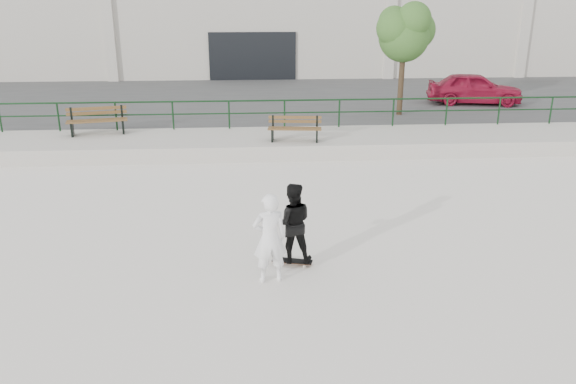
{
  "coord_description": "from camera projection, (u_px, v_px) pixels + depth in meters",
  "views": [
    {
      "loc": [
        -0.29,
        -9.29,
        4.9
      ],
      "look_at": [
        0.5,
        2.0,
        1.03
      ],
      "focal_mm": 35.0,
      "sensor_mm": 36.0,
      "label": 1
    }
  ],
  "objects": [
    {
      "name": "commercial_building",
      "position": [
        250.0,
        5.0,
        39.08
      ],
      "size": [
        44.2,
        16.33,
        8.0
      ],
      "color": "beige",
      "rests_on": "ground"
    },
    {
      "name": "seated_skater",
      "position": [
        270.0,
        238.0,
        10.08
      ],
      "size": [
        0.68,
        0.5,
        1.7
      ],
      "primitive_type": "imported",
      "rotation": [
        0.0,
        0.0,
        3.3
      ],
      "color": "white",
      "rests_on": "ground"
    },
    {
      "name": "bench_left",
      "position": [
        97.0,
        121.0,
        19.38
      ],
      "size": [
        2.09,
        0.98,
        0.93
      ],
      "rotation": [
        0.0,
        0.0,
        0.21
      ],
      "color": "#543A1D",
      "rests_on": "ledge"
    },
    {
      "name": "ledge",
      "position": [
        258.0,
        143.0,
        19.25
      ],
      "size": [
        30.0,
        3.0,
        0.5
      ],
      "primitive_type": "cube",
      "color": "#B9B2A9",
      "rests_on": "ground"
    },
    {
      "name": "red_car",
      "position": [
        474.0,
        88.0,
        24.97
      ],
      "size": [
        4.34,
        2.47,
        1.39
      ],
      "primitive_type": "imported",
      "rotation": [
        0.0,
        0.0,
        1.36
      ],
      "color": "maroon",
      "rests_on": "parking_strip"
    },
    {
      "name": "railing",
      "position": [
        257.0,
        108.0,
        20.16
      ],
      "size": [
        28.0,
        0.06,
        1.03
      ],
      "color": "#133619",
      "rests_on": "ledge"
    },
    {
      "name": "bench_right",
      "position": [
        295.0,
        129.0,
        18.46
      ],
      "size": [
        1.8,
        0.71,
        0.81
      ],
      "rotation": [
        0.0,
        0.0,
        -0.12
      ],
      "color": "#543A1D",
      "rests_on": "ledge"
    },
    {
      "name": "skateboard",
      "position": [
        292.0,
        261.0,
        10.95
      ],
      "size": [
        0.81,
        0.4,
        0.09
      ],
      "rotation": [
        0.0,
        0.0,
        -0.27
      ],
      "color": "black",
      "rests_on": "ground"
    },
    {
      "name": "standing_skater",
      "position": [
        292.0,
        223.0,
        10.69
      ],
      "size": [
        0.78,
        0.62,
        1.58
      ],
      "primitive_type": "imported",
      "rotation": [
        0.0,
        0.0,
        3.12
      ],
      "color": "black",
      "rests_on": "skateboard"
    },
    {
      "name": "ground",
      "position": [
        268.0,
        280.0,
        10.37
      ],
      "size": [
        120.0,
        120.0,
        0.0
      ],
      "primitive_type": "plane",
      "color": "white",
      "rests_on": "ground"
    },
    {
      "name": "parking_strip",
      "position": [
        255.0,
        101.0,
        27.28
      ],
      "size": [
        60.0,
        14.0,
        0.5
      ],
      "primitive_type": "cube",
      "color": "#404040",
      "rests_on": "ground"
    },
    {
      "name": "tree",
      "position": [
        405.0,
        31.0,
        21.78
      ],
      "size": [
        2.47,
        2.19,
        4.38
      ],
      "color": "#493724",
      "rests_on": "parking_strip"
    }
  ]
}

